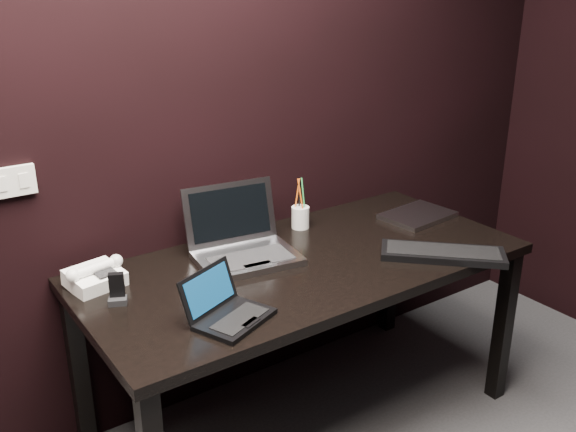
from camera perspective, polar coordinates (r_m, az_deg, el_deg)
wall_back at (r=2.46m, az=-9.73°, el=9.65°), size 4.00×0.00×4.00m
wall_switch at (r=2.31m, az=-23.33°, el=2.82°), size 0.15×0.02×0.10m
desk at (r=2.48m, az=1.50°, el=-5.54°), size 1.70×0.80×0.74m
netbook at (r=2.05m, az=-5.41°, el=-8.37°), size 0.30×0.29×0.15m
silver_laptop at (r=2.46m, az=-4.06°, el=-2.62°), size 0.42×0.39×0.26m
ext_keyboard at (r=2.54m, az=13.59°, el=-3.25°), size 0.45×0.44×0.03m
closed_laptop at (r=2.91m, az=11.44°, el=0.06°), size 0.33×0.25×0.02m
desk_phone at (r=2.33m, az=-16.78°, el=-5.16°), size 0.22×0.19×0.10m
mobile_phone at (r=2.21m, az=-14.94°, el=-6.53°), size 0.07×0.07×0.10m
pen_cup at (r=2.73m, az=1.10°, el=-0.02°), size 0.08×0.08×0.22m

